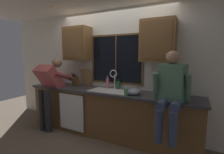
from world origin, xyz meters
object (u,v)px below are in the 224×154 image
(person_standing, at_px, (50,86))
(bottle_green_glass, at_px, (108,83))
(mixing_bowl, at_px, (134,92))
(soap_dispenser, at_px, (126,92))
(person_sitting_on_counter, at_px, (171,90))
(bottle_tall_clear, at_px, (119,85))
(knife_block, at_px, (75,81))
(cutting_board, at_px, (86,77))

(person_standing, bearing_deg, bottle_green_glass, 22.73)
(mixing_bowl, relative_size, soap_dispenser, 1.36)
(person_sitting_on_counter, bearing_deg, bottle_tall_clear, 155.24)
(soap_dispenser, xyz_separation_m, bottle_tall_clear, (-0.34, 0.45, 0.02))
(mixing_bowl, relative_size, bottle_tall_clear, 1.13)
(person_sitting_on_counter, bearing_deg, mixing_bowl, 165.63)
(person_sitting_on_counter, xyz_separation_m, knife_block, (-2.09, 0.36, -0.08))
(cutting_board, relative_size, bottle_tall_clear, 1.88)
(mixing_bowl, bearing_deg, person_sitting_on_counter, -14.37)
(person_sitting_on_counter, height_order, cutting_board, person_sitting_on_counter)
(mixing_bowl, bearing_deg, knife_block, 172.13)
(knife_block, xyz_separation_m, mixing_bowl, (1.46, -0.20, -0.05))
(person_sitting_on_counter, bearing_deg, bottle_green_glass, 161.05)
(bottle_green_glass, bearing_deg, soap_dispenser, -34.77)
(knife_block, distance_m, bottle_green_glass, 0.79)
(cutting_board, bearing_deg, knife_block, -152.89)
(mixing_bowl, height_order, bottle_tall_clear, bottle_tall_clear)
(soap_dispenser, height_order, bottle_tall_clear, bottle_tall_clear)
(cutting_board, xyz_separation_m, bottle_tall_clear, (0.79, 0.02, -0.11))
(knife_block, height_order, mixing_bowl, knife_block)
(person_standing, bearing_deg, knife_block, 46.61)
(soap_dispenser, bearing_deg, cutting_board, 159.33)
(mixing_bowl, xyz_separation_m, bottle_green_glass, (-0.68, 0.29, 0.06))
(person_standing, xyz_separation_m, bottle_green_glass, (1.16, 0.49, 0.08))
(knife_block, bearing_deg, bottle_green_glass, 6.29)
(soap_dispenser, bearing_deg, mixing_bowl, 46.02)
(mixing_bowl, xyz_separation_m, soap_dispenser, (-0.11, -0.11, 0.01))
(bottle_green_glass, distance_m, bottle_tall_clear, 0.24)
(person_sitting_on_counter, relative_size, cutting_board, 3.16)
(knife_block, height_order, bottle_green_glass, knife_block)
(person_sitting_on_counter, height_order, knife_block, person_sitting_on_counter)
(bottle_green_glass, bearing_deg, cutting_board, 177.05)
(person_sitting_on_counter, bearing_deg, cutting_board, 165.63)
(person_sitting_on_counter, xyz_separation_m, cutting_board, (-1.87, 0.48, 0.01))
(knife_block, xyz_separation_m, soap_dispenser, (1.36, -0.31, -0.04))
(cutting_board, distance_m, bottle_tall_clear, 0.80)
(person_sitting_on_counter, xyz_separation_m, bottle_green_glass, (-1.31, 0.45, -0.07))
(person_sitting_on_counter, xyz_separation_m, bottle_tall_clear, (-1.08, 0.50, -0.10))
(knife_block, height_order, soap_dispenser, knife_block)
(soap_dispenser, bearing_deg, bottle_green_glass, 145.23)
(person_sitting_on_counter, distance_m, bottle_green_glass, 1.39)
(knife_block, xyz_separation_m, bottle_tall_clear, (1.02, 0.13, -0.02))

